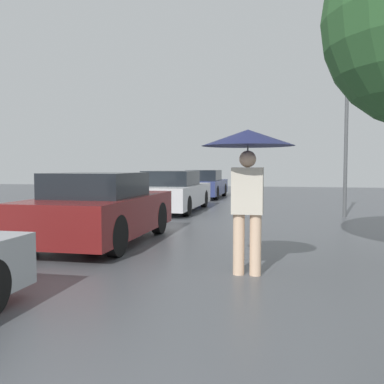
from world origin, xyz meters
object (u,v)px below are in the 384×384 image
at_px(parked_car_third, 173,192).
at_px(parked_car_farthest, 205,185).
at_px(pedestrian, 248,155).
at_px(street_lamp, 346,129).
at_px(parked_car_second, 101,209).

bearing_deg(parked_car_third, parked_car_farthest, 90.29).
distance_m(pedestrian, parked_car_third, 8.42).
relative_size(pedestrian, parked_car_farthest, 0.47).
bearing_deg(parked_car_farthest, parked_car_third, -89.71).
xyz_separation_m(parked_car_farthest, street_lamp, (5.26, -6.54, 1.90)).
bearing_deg(parked_car_second, street_lamp, 45.99).
height_order(parked_car_third, street_lamp, street_lamp).
bearing_deg(parked_car_second, pedestrian, -32.87).
xyz_separation_m(pedestrian, parked_car_farthest, (-3.06, 13.73, -0.99)).
bearing_deg(parked_car_third, street_lamp, -6.59).
height_order(parked_car_third, parked_car_farthest, parked_car_third).
xyz_separation_m(pedestrian, parked_car_second, (-2.92, 1.89, -0.96)).
height_order(pedestrian, street_lamp, street_lamp).
bearing_deg(street_lamp, pedestrian, -107.02).
distance_m(parked_car_third, parked_car_farthest, 5.94).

